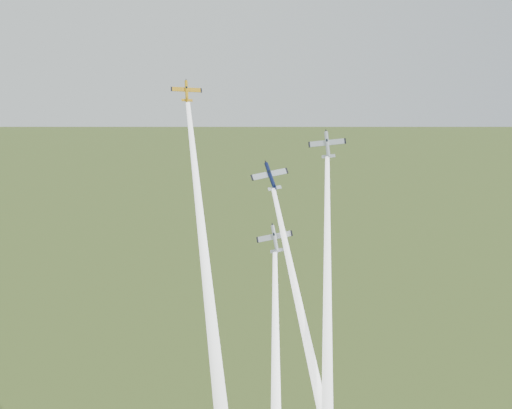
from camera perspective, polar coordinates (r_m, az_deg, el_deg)
name	(u,v)px	position (r m, az deg, el deg)	size (l,w,h in m)	color
plane_yellow	(187,91)	(142.57, -6.19, 10.00)	(6.83, 6.78, 1.07)	orange
smoke_trail_yellow	(203,245)	(124.84, -4.71, -3.62)	(2.54, 2.54, 66.42)	white
plane_navy	(270,176)	(141.16, 1.30, 2.54)	(8.52, 8.46, 1.34)	#0E163E
smoke_trail_navy	(308,344)	(128.85, 4.63, -12.29)	(2.54, 2.54, 69.06)	white
plane_silver_right	(327,145)	(142.05, 6.36, 5.31)	(8.29, 8.22, 1.30)	#AFB8BE
smoke_trail_silver_right	(327,316)	(126.36, 6.37, -9.85)	(2.54, 2.54, 70.94)	white
plane_silver_low	(275,239)	(135.65, 1.69, -3.05)	(7.75, 7.69, 1.21)	#B2B8C1
smoke_trail_silver_low	(276,377)	(127.27, 1.77, -15.04)	(2.54, 2.54, 51.02)	white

